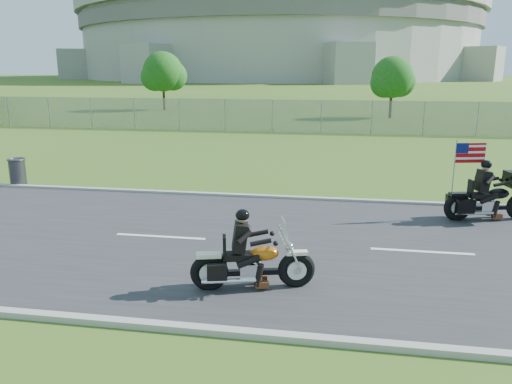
# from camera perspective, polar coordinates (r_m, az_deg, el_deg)

# --- Properties ---
(ground) EXTENTS (420.00, 420.00, 0.00)m
(ground) POSITION_cam_1_polar(r_m,az_deg,el_deg) (11.64, -1.51, -5.85)
(ground) COLOR #234615
(ground) RESTS_ON ground
(road) EXTENTS (120.00, 8.00, 0.04)m
(road) POSITION_cam_1_polar(r_m,az_deg,el_deg) (11.63, -1.51, -5.76)
(road) COLOR #28282B
(road) RESTS_ON ground
(curb_north) EXTENTS (120.00, 0.18, 0.12)m
(curb_north) POSITION_cam_1_polar(r_m,az_deg,el_deg) (15.44, 1.34, -0.58)
(curb_north) COLOR #9E9B93
(curb_north) RESTS_ON ground
(curb_south) EXTENTS (120.00, 0.18, 0.12)m
(curb_south) POSITION_cam_1_polar(r_m,az_deg,el_deg) (8.03, -7.20, -15.29)
(curb_south) COLOR #9E9B93
(curb_south) RESTS_ON ground
(fence) EXTENTS (60.00, 0.03, 2.00)m
(fence) POSITION_cam_1_polar(r_m,az_deg,el_deg) (31.68, -3.56, 8.77)
(fence) COLOR gray
(fence) RESTS_ON ground
(stadium) EXTENTS (140.40, 140.40, 29.20)m
(stadium) POSITION_cam_1_polar(r_m,az_deg,el_deg) (182.44, 2.62, 17.85)
(stadium) COLOR #A3A099
(stadium) RESTS_ON ground
(tree_fence_near) EXTENTS (3.52, 3.28, 4.75)m
(tree_fence_near) POSITION_cam_1_polar(r_m,az_deg,el_deg) (40.97, 15.36, 12.30)
(tree_fence_near) COLOR #382316
(tree_fence_near) RESTS_ON ground
(tree_fence_mid) EXTENTS (3.96, 3.69, 5.30)m
(tree_fence_mid) POSITION_cam_1_polar(r_m,az_deg,el_deg) (47.56, -10.53, 13.16)
(tree_fence_mid) COLOR #382316
(tree_fence_mid) RESTS_ON ground
(motorcycle_lead) EXTENTS (2.26, 0.93, 1.55)m
(motorcycle_lead) POSITION_cam_1_polar(r_m,az_deg,el_deg) (9.15, -0.57, -8.27)
(motorcycle_lead) COLOR black
(motorcycle_lead) RESTS_ON ground
(motorcycle_follow) EXTENTS (2.42, 1.04, 2.04)m
(motorcycle_follow) POSITION_cam_1_polar(r_m,az_deg,el_deg) (14.48, 25.11, -0.85)
(motorcycle_follow) COLOR black
(motorcycle_follow) RESTS_ON ground
(trash_can) EXTENTS (0.66, 0.66, 0.92)m
(trash_can) POSITION_cam_1_polar(r_m,az_deg,el_deg) (18.82, -25.59, 2.00)
(trash_can) COLOR #36353A
(trash_can) RESTS_ON ground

